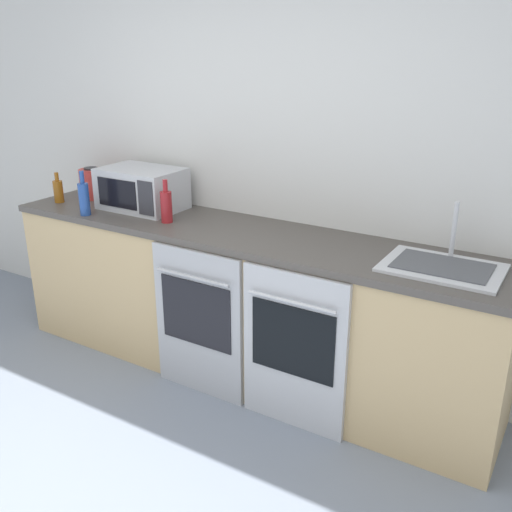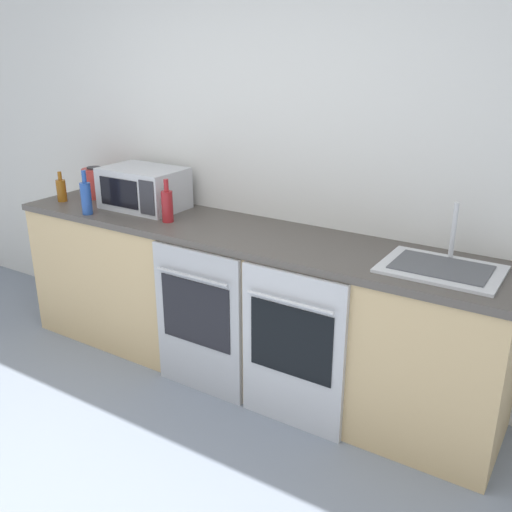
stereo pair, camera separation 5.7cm
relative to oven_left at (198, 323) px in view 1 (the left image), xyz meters
The scene contains 10 objects.
wall_back 1.07m from the oven_left, 83.03° to the left, with size 10.00×0.06×2.60m.
counter_back 0.33m from the oven_left, 75.98° to the left, with size 3.12×0.63×0.93m.
oven_left is the anchor object (origin of this frame).
oven_right 0.62m from the oven_left, ahead, with size 0.59×0.06×0.89m.
microwave 1.02m from the oven_left, 151.58° to the left, with size 0.53×0.36×0.26m.
bottle_blue 1.09m from the oven_left, behind, with size 0.07×0.07×0.28m.
bottle_amber 1.44m from the oven_left, behind, with size 0.06×0.06×0.21m.
bottle_red 0.73m from the oven_left, 149.27° to the left, with size 0.07×0.07×0.26m.
kettle 1.39m from the oven_left, 161.11° to the left, with size 0.17×0.17×0.22m.
sink 1.38m from the oven_left, 13.98° to the left, with size 0.55×0.40×0.30m.
Camera 1 is at (1.72, -0.92, 1.94)m, focal length 40.00 mm.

